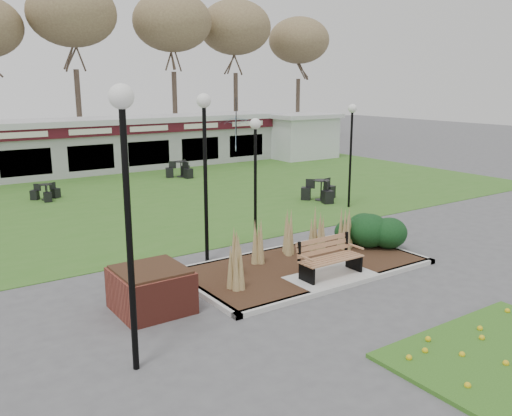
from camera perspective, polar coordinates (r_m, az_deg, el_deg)
ground at (r=13.59m, az=8.29°, el=-7.73°), size 100.00×100.00×0.00m
lawn at (r=23.48m, az=-11.90°, el=1.05°), size 34.00×16.00×0.02m
flower_bed at (r=10.96m, az=25.28°, el=-13.85°), size 4.20×3.00×0.16m
planting_bed at (r=15.23m, az=8.44°, el=-3.97°), size 6.75×3.40×1.27m
park_bench at (r=13.57m, az=7.66°, el=-5.11°), size 1.70×0.66×0.93m
brick_planter at (r=11.95m, az=-10.98°, el=-8.39°), size 1.50×1.50×0.95m
food_pavilion at (r=30.68m, az=-17.83°, el=6.27°), size 24.60×3.40×2.90m
service_hut at (r=35.33m, az=4.76°, el=7.63°), size 4.40×3.40×2.83m
tree_backdrop at (r=38.44m, az=-22.25°, el=17.50°), size 47.24×5.24×10.36m
lamp_post_near_left at (r=8.79m, az=-13.60°, el=4.15°), size 0.40×0.40×4.79m
lamp_post_mid_left at (r=14.33m, az=-5.43°, el=7.03°), size 0.38×0.38×4.53m
lamp_post_mid_right at (r=15.53m, az=-0.07°, el=5.64°), size 0.32×0.32×3.82m
lamp_post_far_right at (r=21.14m, az=10.02°, el=7.80°), size 0.33×0.33×4.00m
bistro_set_a at (r=24.16m, az=-21.23°, el=1.33°), size 1.23×1.13×0.66m
bistro_set_b at (r=28.26m, az=-7.89°, el=3.80°), size 1.50×1.44×0.81m
bistro_set_c at (r=22.58m, az=6.86°, el=1.53°), size 1.54×1.55×0.85m
patio_umbrella at (r=32.41m, az=-2.09°, el=7.79°), size 2.54×2.58×2.83m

